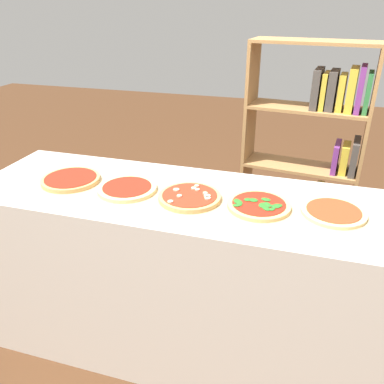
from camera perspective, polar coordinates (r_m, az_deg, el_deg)
ground_plane at (r=2.32m, az=0.00°, el=-21.09°), size 12.00×12.00×0.00m
counter at (r=2.01m, az=0.00°, el=-12.25°), size 2.06×0.64×0.91m
parchment_paper at (r=1.76m, az=0.00°, el=-0.55°), size 1.95×0.38×0.00m
pizza_plain_0 at (r=1.98m, az=-17.14°, el=1.75°), size 0.28×0.28×0.02m
pizza_plain_1 at (r=1.83m, az=-9.37°, el=0.52°), size 0.27×0.27×0.02m
pizza_mushroom_2 at (r=1.73m, az=-0.34°, el=-0.71°), size 0.27×0.27×0.03m
pizza_spinach_3 at (r=1.68m, az=9.63°, el=-1.89°), size 0.27×0.27×0.02m
pizza_plain_4 at (r=1.71m, az=19.79°, el=-2.74°), size 0.26×0.26×0.02m
bookshelf at (r=2.59m, az=17.41°, el=3.08°), size 0.73×0.33×1.50m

